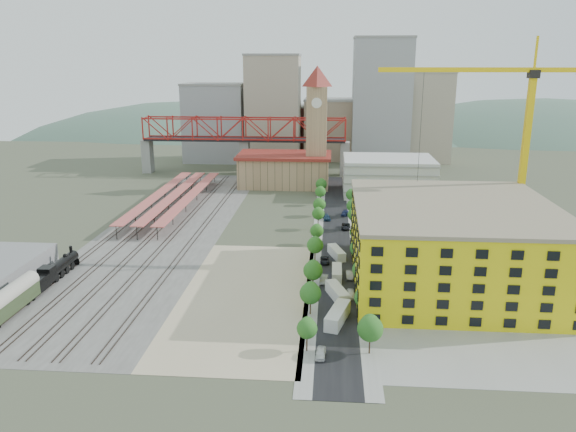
# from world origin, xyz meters

# --- Properties ---
(ground) EXTENTS (400.00, 400.00, 0.00)m
(ground) POSITION_xyz_m (0.00, 0.00, 0.00)
(ground) COLOR #474C38
(ground) RESTS_ON ground
(ballast_strip) EXTENTS (36.00, 165.00, 0.06)m
(ballast_strip) POSITION_xyz_m (-36.00, 17.50, 0.03)
(ballast_strip) COLOR #605E59
(ballast_strip) RESTS_ON ground
(dirt_lot) EXTENTS (28.00, 67.00, 0.06)m
(dirt_lot) POSITION_xyz_m (-4.00, -31.50, 0.03)
(dirt_lot) COLOR tan
(dirt_lot) RESTS_ON ground
(street_asphalt) EXTENTS (12.00, 170.00, 0.06)m
(street_asphalt) POSITION_xyz_m (16.00, 15.00, 0.03)
(street_asphalt) COLOR black
(street_asphalt) RESTS_ON ground
(sidewalk_west) EXTENTS (3.00, 170.00, 0.04)m
(sidewalk_west) POSITION_xyz_m (10.50, 15.00, 0.02)
(sidewalk_west) COLOR gray
(sidewalk_west) RESTS_ON ground
(sidewalk_east) EXTENTS (3.00, 170.00, 0.04)m
(sidewalk_east) POSITION_xyz_m (21.50, 15.00, 0.02)
(sidewalk_east) COLOR gray
(sidewalk_east) RESTS_ON ground
(construction_pad) EXTENTS (50.00, 90.00, 0.06)m
(construction_pad) POSITION_xyz_m (45.00, -20.00, 0.03)
(construction_pad) COLOR gray
(construction_pad) RESTS_ON ground
(rail_tracks) EXTENTS (26.56, 160.00, 0.18)m
(rail_tracks) POSITION_xyz_m (-37.80, 17.50, 0.15)
(rail_tracks) COLOR #382B23
(rail_tracks) RESTS_ON ground
(platform_canopies) EXTENTS (16.00, 80.00, 4.12)m
(platform_canopies) POSITION_xyz_m (-41.00, 45.00, 3.99)
(platform_canopies) COLOR #BC6148
(platform_canopies) RESTS_ON ground
(station_hall) EXTENTS (38.00, 24.00, 13.10)m
(station_hall) POSITION_xyz_m (-5.00, 82.00, 6.67)
(station_hall) COLOR tan
(station_hall) RESTS_ON ground
(clock_tower) EXTENTS (12.00, 12.00, 52.00)m
(clock_tower) POSITION_xyz_m (8.00, 79.99, 28.70)
(clock_tower) COLOR tan
(clock_tower) RESTS_ON ground
(parking_garage) EXTENTS (34.00, 26.00, 14.00)m
(parking_garage) POSITION_xyz_m (36.00, 70.00, 7.00)
(parking_garage) COLOR silver
(parking_garage) RESTS_ON ground
(truss_bridge) EXTENTS (94.00, 9.60, 25.60)m
(truss_bridge) POSITION_xyz_m (-25.00, 105.00, 18.86)
(truss_bridge) COLOR gray
(truss_bridge) RESTS_ON ground
(construction_building) EXTENTS (44.60, 50.60, 18.80)m
(construction_building) POSITION_xyz_m (42.00, -20.00, 9.41)
(construction_building) COLOR yellow
(construction_building) RESTS_ON ground
(street_trees) EXTENTS (15.40, 124.40, 8.00)m
(street_trees) POSITION_xyz_m (16.00, 5.00, 0.00)
(street_trees) COLOR #27621D
(street_trees) RESTS_ON ground
(skyline) EXTENTS (133.00, 46.00, 60.00)m
(skyline) POSITION_xyz_m (7.47, 142.31, 22.81)
(skyline) COLOR #9EA0A3
(skyline) RESTS_ON ground
(distant_hills) EXTENTS (647.00, 264.00, 227.00)m
(distant_hills) POSITION_xyz_m (45.28, 260.00, -79.54)
(distant_hills) COLOR #4C6B59
(distant_hills) RESTS_ON ground
(locomotive) EXTENTS (3.02, 23.31, 5.83)m
(locomotive) POSITION_xyz_m (-50.00, -25.98, 2.17)
(locomotive) COLOR black
(locomotive) RESTS_ON ground
(coach) EXTENTS (3.35, 19.43, 6.10)m
(coach) POSITION_xyz_m (-50.00, -45.47, 3.24)
(coach) COLOR #29351D
(coach) RESTS_ON ground
(tower_crane) EXTENTS (52.10, 2.61, 55.63)m
(tower_crane) POSITION_xyz_m (60.47, 3.96, 34.33)
(tower_crane) COLOR yellow
(tower_crane) RESTS_ON ground
(site_trailer_a) EXTENTS (5.35, 10.79, 2.85)m
(site_trailer_a) POSITION_xyz_m (16.00, -43.11, 1.43)
(site_trailer_a) COLOR silver
(site_trailer_a) RESTS_ON ground
(site_trailer_b) EXTENTS (5.40, 9.89, 2.62)m
(site_trailer_b) POSITION_xyz_m (16.00, -31.57, 1.31)
(site_trailer_b) COLOR silver
(site_trailer_b) RESTS_ON ground
(site_trailer_c) EXTENTS (2.28, 8.65, 2.37)m
(site_trailer_c) POSITION_xyz_m (16.00, -19.44, 1.18)
(site_trailer_c) COLOR silver
(site_trailer_c) RESTS_ON ground
(site_trailer_d) EXTENTS (4.88, 9.15, 2.42)m
(site_trailer_d) POSITION_xyz_m (16.00, -5.07, 1.21)
(site_trailer_d) COLOR silver
(site_trailer_d) RESTS_ON ground
(car_0) EXTENTS (1.99, 4.37, 1.45)m
(car_0) POSITION_xyz_m (13.00, -56.92, 0.73)
(car_0) COLOR white
(car_0) RESTS_ON ground
(car_1) EXTENTS (2.04, 4.91, 1.58)m
(car_1) POSITION_xyz_m (13.00, -22.71, 0.79)
(car_1) COLOR #949499
(car_1) RESTS_ON ground
(car_2) EXTENTS (2.40, 5.03, 1.38)m
(car_2) POSITION_xyz_m (13.00, -9.73, 0.69)
(car_2) COLOR black
(car_2) RESTS_ON ground
(car_3) EXTENTS (2.92, 5.57, 1.54)m
(car_3) POSITION_xyz_m (13.00, 30.78, 0.77)
(car_3) COLOR #1B344E
(car_3) RESTS_ON ground
(car_4) EXTENTS (1.92, 4.49, 1.51)m
(car_4) POSITION_xyz_m (19.00, -30.74, 0.76)
(car_4) COLOR white
(car_4) RESTS_ON ground
(car_5) EXTENTS (1.69, 4.68, 1.53)m
(car_5) POSITION_xyz_m (19.00, -19.48, 0.77)
(car_5) COLOR #96959A
(car_5) RESTS_ON ground
(car_6) EXTENTS (2.81, 5.74, 1.57)m
(car_6) POSITION_xyz_m (19.00, 20.88, 0.79)
(car_6) COLOR black
(car_6) RESTS_ON ground
(car_7) EXTENTS (2.86, 5.29, 1.46)m
(car_7) POSITION_xyz_m (19.00, 36.73, 0.73)
(car_7) COLOR navy
(car_7) RESTS_ON ground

